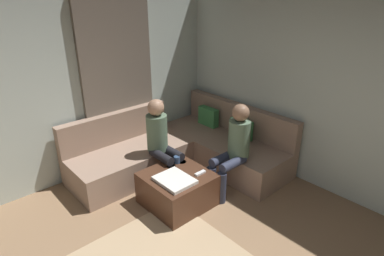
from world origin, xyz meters
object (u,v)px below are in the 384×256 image
Objects in this scene: ottoman at (177,189)px; person_on_couch_back at (234,146)px; coffee_mug at (177,160)px; game_remote at (200,173)px; sectional_couch at (184,149)px; person_on_couch_side at (162,140)px.

person_on_couch_back is at bearing 70.44° from ottoman.
person_on_couch_back reaches higher than ottoman.
coffee_mug reaches higher than game_remote.
person_on_couch_back is at bearing 48.97° from coffee_mug.
sectional_couch reaches higher than coffee_mug.
game_remote is (0.83, -0.46, 0.15)m from sectional_couch.
game_remote is 0.56m from person_on_couch_back.
game_remote is at bearing 81.12° from person_on_couch_back.
person_on_couch_side reaches higher than ottoman.
game_remote is (0.18, 0.22, 0.22)m from ottoman.
sectional_couch is at bearing 133.96° from ottoman.
coffee_mug is 0.76m from person_on_couch_back.
coffee_mug is 0.40m from game_remote.
sectional_couch is 17.00× the size of game_remote.
game_remote is at bearing -28.73° from sectional_couch.
coffee_mug is (-0.22, 0.18, 0.26)m from ottoman.
game_remote is 0.12× the size of person_on_couch_side.
person_on_couch_back is 1.00× the size of person_on_couch_side.
person_on_couch_back is at bearing 81.12° from game_remote.
coffee_mug is at bearing 140.71° from ottoman.
person_on_couch_side reaches higher than game_remote.
ottoman is 0.90m from person_on_couch_back.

